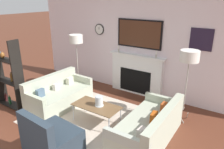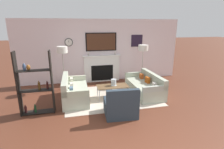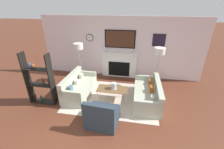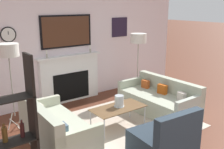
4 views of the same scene
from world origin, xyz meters
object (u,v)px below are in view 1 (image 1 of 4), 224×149
(couch_right, at_px, (149,128))
(armchair, at_px, (51,140))
(hurricane_candle, at_px, (99,102))
(couch_left, at_px, (59,96))
(shelf_unit, at_px, (8,75))
(floor_lamp_right, at_px, (190,57))
(coffee_table, at_px, (96,107))
(floor_lamp_left, at_px, (76,40))

(couch_right, height_order, armchair, armchair)
(couch_right, bearing_deg, armchair, -134.22)
(armchair, height_order, hurricane_candle, armchair)
(couch_right, bearing_deg, couch_left, -180.00)
(couch_right, relative_size, shelf_unit, 1.02)
(floor_lamp_right, bearing_deg, coffee_table, -142.76)
(couch_right, bearing_deg, floor_lamp_right, 73.13)
(hurricane_candle, height_order, shelf_unit, shelf_unit)
(couch_right, relative_size, armchair, 1.98)
(couch_right, distance_m, hurricane_candle, 1.23)
(floor_lamp_right, xyz_separation_m, shelf_unit, (-3.93, -1.79, -0.67))
(couch_left, height_order, shelf_unit, shelf_unit)
(hurricane_candle, distance_m, shelf_unit, 2.49)
(couch_left, relative_size, couch_right, 0.92)
(armchair, bearing_deg, floor_lamp_right, 56.19)
(hurricane_candle, bearing_deg, couch_left, 177.95)
(coffee_table, xyz_separation_m, hurricane_candle, (0.05, 0.04, 0.13))
(shelf_unit, bearing_deg, floor_lamp_left, 68.47)
(couch_left, height_order, couch_right, couch_left)
(couch_right, height_order, coffee_table, couch_right)
(couch_left, relative_size, armchair, 1.83)
(couch_left, distance_m, hurricane_candle, 1.37)
(couch_right, height_order, floor_lamp_right, floor_lamp_right)
(armchair, distance_m, shelf_unit, 2.44)
(couch_right, bearing_deg, shelf_unit, -169.34)
(couch_right, height_order, hurricane_candle, couch_right)
(coffee_table, height_order, hurricane_candle, hurricane_candle)
(armchair, relative_size, coffee_table, 0.86)
(couch_right, xyz_separation_m, coffee_table, (-1.25, -0.09, 0.13))
(couch_left, distance_m, floor_lamp_right, 3.33)
(couch_left, bearing_deg, coffee_table, -3.82)
(floor_lamp_left, xyz_separation_m, floor_lamp_right, (3.22, 0.00, -0.02))
(couch_left, bearing_deg, shelf_unit, -147.16)
(floor_lamp_right, height_order, shelf_unit, shelf_unit)
(armchair, bearing_deg, couch_left, 132.34)
(floor_lamp_left, distance_m, shelf_unit, 2.05)
(couch_left, height_order, hurricane_candle, couch_left)
(hurricane_candle, relative_size, floor_lamp_left, 0.13)
(coffee_table, distance_m, hurricane_candle, 0.14)
(floor_lamp_right, relative_size, shelf_unit, 0.93)
(couch_left, relative_size, hurricane_candle, 7.49)
(hurricane_candle, bearing_deg, coffee_table, -141.81)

